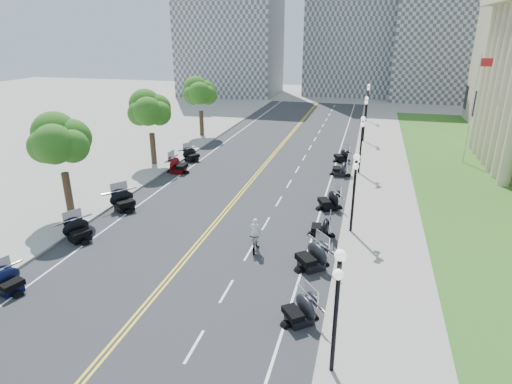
# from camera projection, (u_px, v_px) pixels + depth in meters

# --- Properties ---
(ground) EXTENTS (160.00, 160.00, 0.00)m
(ground) POSITION_uv_depth(u_px,v_px,m) (197.00, 246.00, 25.00)
(ground) COLOR gray
(road) EXTENTS (16.00, 90.00, 0.01)m
(road) POSITION_uv_depth(u_px,v_px,m) (245.00, 188.00, 34.03)
(road) COLOR #333335
(road) RESTS_ON ground
(centerline_yellow_a) EXTENTS (0.12, 90.00, 0.00)m
(centerline_yellow_a) POSITION_uv_depth(u_px,v_px,m) (243.00, 188.00, 34.06)
(centerline_yellow_a) COLOR yellow
(centerline_yellow_a) RESTS_ON road
(centerline_yellow_b) EXTENTS (0.12, 90.00, 0.00)m
(centerline_yellow_b) POSITION_uv_depth(u_px,v_px,m) (246.00, 189.00, 34.00)
(centerline_yellow_b) COLOR yellow
(centerline_yellow_b) RESTS_ON road
(edge_line_north) EXTENTS (0.12, 90.00, 0.00)m
(edge_line_north) POSITION_uv_depth(u_px,v_px,m) (325.00, 196.00, 32.48)
(edge_line_north) COLOR white
(edge_line_north) RESTS_ON road
(edge_line_south) EXTENTS (0.12, 90.00, 0.00)m
(edge_line_south) POSITION_uv_depth(u_px,v_px,m) (171.00, 182.00, 35.58)
(edge_line_south) COLOR white
(edge_line_south) RESTS_ON road
(lane_dash_4) EXTENTS (0.12, 2.00, 0.00)m
(lane_dash_4) POSITION_uv_depth(u_px,v_px,m) (194.00, 346.00, 16.99)
(lane_dash_4) COLOR white
(lane_dash_4) RESTS_ON road
(lane_dash_5) EXTENTS (0.12, 2.00, 0.00)m
(lane_dash_5) POSITION_uv_depth(u_px,v_px,m) (227.00, 291.00, 20.60)
(lane_dash_5) COLOR white
(lane_dash_5) RESTS_ON road
(lane_dash_6) EXTENTS (0.12, 2.00, 0.00)m
(lane_dash_6) POSITION_uv_depth(u_px,v_px,m) (249.00, 252.00, 24.22)
(lane_dash_6) COLOR white
(lane_dash_6) RESTS_ON road
(lane_dash_7) EXTENTS (0.12, 2.00, 0.00)m
(lane_dash_7) POSITION_uv_depth(u_px,v_px,m) (266.00, 223.00, 27.83)
(lane_dash_7) COLOR white
(lane_dash_7) RESTS_ON road
(lane_dash_8) EXTENTS (0.12, 2.00, 0.00)m
(lane_dash_8) POSITION_uv_depth(u_px,v_px,m) (279.00, 201.00, 31.45)
(lane_dash_8) COLOR white
(lane_dash_8) RESTS_ON road
(lane_dash_9) EXTENTS (0.12, 2.00, 0.00)m
(lane_dash_9) POSITION_uv_depth(u_px,v_px,m) (289.00, 184.00, 35.06)
(lane_dash_9) COLOR white
(lane_dash_9) RESTS_ON road
(lane_dash_10) EXTENTS (0.12, 2.00, 0.00)m
(lane_dash_10) POSITION_uv_depth(u_px,v_px,m) (297.00, 169.00, 38.68)
(lane_dash_10) COLOR white
(lane_dash_10) RESTS_ON road
(lane_dash_11) EXTENTS (0.12, 2.00, 0.00)m
(lane_dash_11) POSITION_uv_depth(u_px,v_px,m) (304.00, 158.00, 42.29)
(lane_dash_11) COLOR white
(lane_dash_11) RESTS_ON road
(lane_dash_12) EXTENTS (0.12, 2.00, 0.00)m
(lane_dash_12) POSITION_uv_depth(u_px,v_px,m) (310.00, 148.00, 45.91)
(lane_dash_12) COLOR white
(lane_dash_12) RESTS_ON road
(lane_dash_13) EXTENTS (0.12, 2.00, 0.00)m
(lane_dash_13) POSITION_uv_depth(u_px,v_px,m) (315.00, 139.00, 49.52)
(lane_dash_13) COLOR white
(lane_dash_13) RESTS_ON road
(lane_dash_14) EXTENTS (0.12, 2.00, 0.00)m
(lane_dash_14) POSITION_uv_depth(u_px,v_px,m) (319.00, 132.00, 53.14)
(lane_dash_14) COLOR white
(lane_dash_14) RESTS_ON road
(lane_dash_15) EXTENTS (0.12, 2.00, 0.00)m
(lane_dash_15) POSITION_uv_depth(u_px,v_px,m) (323.00, 125.00, 56.75)
(lane_dash_15) COLOR white
(lane_dash_15) RESTS_ON road
(lane_dash_16) EXTENTS (0.12, 2.00, 0.00)m
(lane_dash_16) POSITION_uv_depth(u_px,v_px,m) (326.00, 120.00, 60.37)
(lane_dash_16) COLOR white
(lane_dash_16) RESTS_ON road
(lane_dash_17) EXTENTS (0.12, 2.00, 0.00)m
(lane_dash_17) POSITION_uv_depth(u_px,v_px,m) (329.00, 115.00, 63.98)
(lane_dash_17) COLOR white
(lane_dash_17) RESTS_ON road
(lane_dash_18) EXTENTS (0.12, 2.00, 0.00)m
(lane_dash_18) POSITION_uv_depth(u_px,v_px,m) (332.00, 110.00, 67.60)
(lane_dash_18) COLOR white
(lane_dash_18) RESTS_ON road
(lane_dash_19) EXTENTS (0.12, 2.00, 0.00)m
(lane_dash_19) POSITION_uv_depth(u_px,v_px,m) (334.00, 106.00, 71.21)
(lane_dash_19) COLOR white
(lane_dash_19) RESTS_ON road
(sidewalk_north) EXTENTS (5.00, 90.00, 0.15)m
(sidewalk_north) POSITION_uv_depth(u_px,v_px,m) (381.00, 200.00, 31.47)
(sidewalk_north) COLOR #9E9991
(sidewalk_north) RESTS_ON ground
(sidewalk_south) EXTENTS (5.00, 90.00, 0.15)m
(sidewalk_south) POSITION_uv_depth(u_px,v_px,m) (127.00, 177.00, 36.55)
(sidewalk_south) COLOR #9E9991
(sidewalk_south) RESTS_ON ground
(lawn) EXTENTS (9.00, 60.00, 0.10)m
(lawn) POSITION_uv_depth(u_px,v_px,m) (464.00, 175.00, 37.01)
(lawn) COLOR #356023
(lawn) RESTS_ON ground
(distant_block_a) EXTENTS (18.00, 14.00, 26.00)m
(distant_block_a) POSITION_uv_depth(u_px,v_px,m) (230.00, 24.00, 80.79)
(distant_block_a) COLOR gray
(distant_block_a) RESTS_ON ground
(distant_block_b) EXTENTS (16.00, 12.00, 30.00)m
(distant_block_b) POSITION_uv_depth(u_px,v_px,m) (352.00, 12.00, 80.18)
(distant_block_b) COLOR gray
(distant_block_b) RESTS_ON ground
(distant_block_c) EXTENTS (20.00, 14.00, 22.00)m
(distant_block_c) POSITION_uv_depth(u_px,v_px,m) (454.00, 36.00, 74.53)
(distant_block_c) COLOR gray
(distant_block_c) RESTS_ON ground
(street_lamp_1) EXTENTS (0.50, 1.20, 4.90)m
(street_lamp_1) POSITION_uv_depth(u_px,v_px,m) (336.00, 314.00, 14.77)
(street_lamp_1) COLOR black
(street_lamp_1) RESTS_ON sidewalk_north
(street_lamp_2) EXTENTS (0.50, 1.20, 4.90)m
(street_lamp_2) POSITION_uv_depth(u_px,v_px,m) (354.00, 194.00, 25.61)
(street_lamp_2) COLOR black
(street_lamp_2) RESTS_ON sidewalk_north
(street_lamp_3) EXTENTS (0.50, 1.20, 4.90)m
(street_lamp_3) POSITION_uv_depth(u_px,v_px,m) (361.00, 146.00, 36.46)
(street_lamp_3) COLOR black
(street_lamp_3) RESTS_ON sidewalk_north
(street_lamp_4) EXTENTS (0.50, 1.20, 4.90)m
(street_lamp_4) POSITION_uv_depth(u_px,v_px,m) (365.00, 119.00, 47.30)
(street_lamp_4) COLOR black
(street_lamp_4) RESTS_ON sidewalk_north
(street_lamp_5) EXTENTS (0.50, 1.20, 4.90)m
(street_lamp_5) POSITION_uv_depth(u_px,v_px,m) (367.00, 103.00, 58.15)
(street_lamp_5) COLOR black
(street_lamp_5) RESTS_ON sidewalk_north
(flagpole) EXTENTS (1.10, 0.20, 10.00)m
(flagpole) POSITION_uv_depth(u_px,v_px,m) (472.00, 110.00, 38.76)
(flagpole) COLOR silver
(flagpole) RESTS_ON ground
(tree_2) EXTENTS (4.80, 4.80, 9.20)m
(tree_2) POSITION_uv_depth(u_px,v_px,m) (60.00, 147.00, 27.54)
(tree_2) COLOR #235619
(tree_2) RESTS_ON sidewalk_south
(tree_3) EXTENTS (4.80, 4.80, 9.20)m
(tree_3) POSITION_uv_depth(u_px,v_px,m) (150.00, 114.00, 38.39)
(tree_3) COLOR #235619
(tree_3) RESTS_ON sidewalk_south
(tree_4) EXTENTS (4.80, 4.80, 9.20)m
(tree_4) POSITION_uv_depth(u_px,v_px,m) (200.00, 96.00, 49.23)
(tree_4) COLOR #235619
(tree_4) RESTS_ON sidewalk_south
(motorcycle_n_4) EXTENTS (2.70, 2.70, 1.35)m
(motorcycle_n_4) POSITION_uv_depth(u_px,v_px,m) (299.00, 309.00, 18.19)
(motorcycle_n_4) COLOR black
(motorcycle_n_4) RESTS_ON road
(motorcycle_n_5) EXTENTS (3.09, 3.09, 1.54)m
(motorcycle_n_5) POSITION_uv_depth(u_px,v_px,m) (312.00, 255.00, 22.36)
(motorcycle_n_5) COLOR black
(motorcycle_n_5) RESTS_ON road
(motorcycle_n_6) EXTENTS (1.95, 1.95, 1.28)m
(motorcycle_n_6) POSITION_uv_depth(u_px,v_px,m) (321.00, 226.00, 26.00)
(motorcycle_n_6) COLOR black
(motorcycle_n_6) RESTS_ON road
(motorcycle_n_7) EXTENTS (2.79, 2.79, 1.46)m
(motorcycle_n_7) POSITION_uv_depth(u_px,v_px,m) (329.00, 199.00, 29.88)
(motorcycle_n_7) COLOR black
(motorcycle_n_7) RESTS_ON road
(motorcycle_n_9) EXTENTS (1.99, 1.99, 1.39)m
(motorcycle_n_9) POSITION_uv_depth(u_px,v_px,m) (340.00, 168.00, 36.90)
(motorcycle_n_9) COLOR black
(motorcycle_n_9) RESTS_ON road
(motorcycle_n_10) EXTENTS (2.56, 2.56, 1.32)m
(motorcycle_n_10) POSITION_uv_depth(u_px,v_px,m) (342.00, 155.00, 40.82)
(motorcycle_n_10) COLOR black
(motorcycle_n_10) RESTS_ON road
(motorcycle_s_4) EXTENTS (2.35, 2.35, 1.31)m
(motorcycle_s_4) POSITION_uv_depth(u_px,v_px,m) (8.00, 280.00, 20.32)
(motorcycle_s_4) COLOR black
(motorcycle_s_4) RESTS_ON road
(motorcycle_s_5) EXTENTS (2.77, 2.77, 1.43)m
(motorcycle_s_5) POSITION_uv_depth(u_px,v_px,m) (78.00, 229.00, 25.37)
(motorcycle_s_5) COLOR black
(motorcycle_s_5) RESTS_ON road
(motorcycle_s_6) EXTENTS (3.04, 3.04, 1.52)m
(motorcycle_s_6) POSITION_uv_depth(u_px,v_px,m) (124.00, 200.00, 29.71)
(motorcycle_s_6) COLOR black
(motorcycle_s_6) RESTS_ON road
(motorcycle_s_8) EXTENTS (2.24, 2.24, 1.56)m
(motorcycle_s_8) POSITION_uv_depth(u_px,v_px,m) (178.00, 164.00, 37.54)
(motorcycle_s_8) COLOR #590A0C
(motorcycle_s_8) RESTS_ON road
(motorcycle_s_9) EXTENTS (2.69, 2.69, 1.38)m
(motorcycle_s_9) POSITION_uv_depth(u_px,v_px,m) (191.00, 154.00, 41.00)
(motorcycle_s_9) COLOR black
(motorcycle_s_9) RESTS_ON road
(bicycle) EXTENTS (0.77, 1.94, 1.13)m
(bicycle) POSITION_uv_depth(u_px,v_px,m) (255.00, 241.00, 24.25)
(bicycle) COLOR #A51414
(bicycle) RESTS_ON road
(cyclist_rider) EXTENTS (0.60, 0.39, 1.65)m
(cyclist_rider) POSITION_uv_depth(u_px,v_px,m) (255.00, 219.00, 23.76)
(cyclist_rider) COLOR silver
(cyclist_rider) RESTS_ON bicycle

